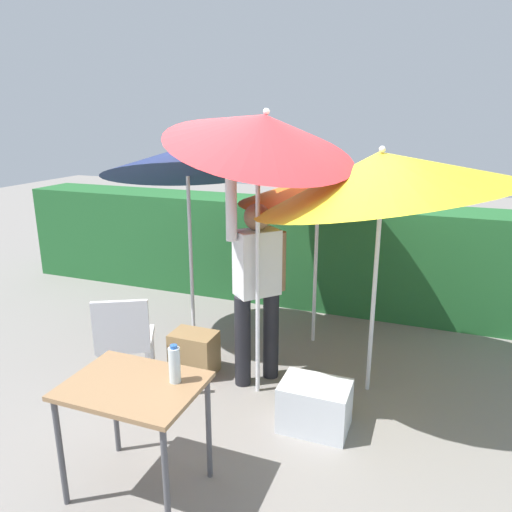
{
  "coord_description": "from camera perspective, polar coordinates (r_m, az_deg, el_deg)",
  "views": [
    {
      "loc": [
        1.44,
        -3.49,
        2.29
      ],
      "look_at": [
        0.0,
        0.3,
        1.1
      ],
      "focal_mm": 33.86,
      "sensor_mm": 36.0,
      "label": 1
    }
  ],
  "objects": [
    {
      "name": "person_vendor",
      "position": [
        4.09,
        0.11,
        -3.01
      ],
      "size": [
        0.43,
        0.47,
        1.88
      ],
      "color": "black",
      "rests_on": "ground_plane"
    },
    {
      "name": "crate_cardboard",
      "position": [
        4.55,
        -7.31,
        -11.25
      ],
      "size": [
        0.41,
        0.28,
        0.39
      ],
      "primitive_type": "cube",
      "color": "#9E7A4C",
      "rests_on": "ground_plane"
    },
    {
      "name": "chair_plastic",
      "position": [
        4.2,
        -15.25,
        -9.34
      ],
      "size": [
        0.6,
        0.6,
        0.89
      ],
      "color": "silver",
      "rests_on": "ground_plane"
    },
    {
      "name": "umbrella_orange",
      "position": [
        3.82,
        14.62,
        9.2
      ],
      "size": [
        2.06,
        2.03,
        2.23
      ],
      "color": "silver",
      "rests_on": "ground_plane"
    },
    {
      "name": "umbrella_yellow",
      "position": [
        4.69,
        -8.57,
        10.94
      ],
      "size": [
        1.6,
        1.56,
        2.27
      ],
      "color": "silver",
      "rests_on": "ground_plane"
    },
    {
      "name": "folding_table",
      "position": [
        3.1,
        -14.23,
        -15.88
      ],
      "size": [
        0.8,
        0.6,
        0.76
      ],
      "color": "#4C4C51",
      "rests_on": "ground_plane"
    },
    {
      "name": "bottle_water",
      "position": [
        2.96,
        -9.61,
        -12.52
      ],
      "size": [
        0.07,
        0.07,
        0.24
      ],
      "color": "silver",
      "rests_on": "folding_table"
    },
    {
      "name": "cooler_box",
      "position": [
        3.83,
        6.95,
        -17.15
      ],
      "size": [
        0.51,
        0.36,
        0.37
      ],
      "primitive_type": "cube",
      "color": "silver",
      "rests_on": "ground_plane"
    },
    {
      "name": "hedge_row",
      "position": [
        6.06,
        6.23,
        0.4
      ],
      "size": [
        8.0,
        0.7,
        1.27
      ],
      "primitive_type": "cube",
      "color": "#23602D",
      "rests_on": "ground_plane"
    },
    {
      "name": "ground_plane",
      "position": [
        4.42,
        -1.43,
        -14.89
      ],
      "size": [
        24.0,
        24.0,
        0.0
      ],
      "primitive_type": "plane",
      "color": "gray"
    },
    {
      "name": "umbrella_navy",
      "position": [
        4.73,
        7.36,
        7.84
      ],
      "size": [
        1.56,
        1.56,
        1.79
      ],
      "color": "silver",
      "rests_on": "ground_plane"
    },
    {
      "name": "umbrella_rainbow",
      "position": [
        3.7,
        0.73,
        14.41
      ],
      "size": [
        1.54,
        1.49,
        2.59
      ],
      "color": "silver",
      "rests_on": "ground_plane"
    }
  ]
}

